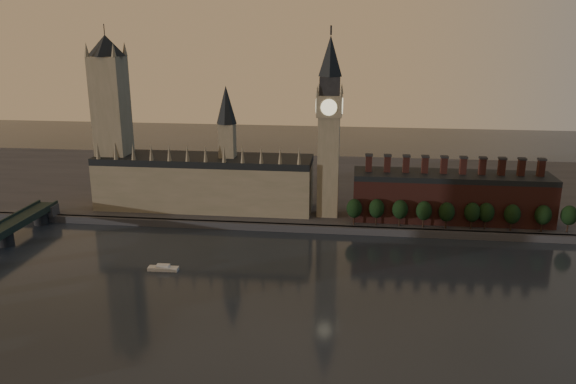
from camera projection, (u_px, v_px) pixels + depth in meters
name	position (u px, v px, depth m)	size (l,w,h in m)	color
ground	(289.00, 308.00, 227.75)	(900.00, 900.00, 0.00)	black
north_bank	(318.00, 187.00, 397.04)	(900.00, 182.00, 4.00)	#414045
palace_of_westminster	(205.00, 180.00, 338.65)	(130.00, 30.30, 74.00)	gray
victoria_tower	(112.00, 116.00, 334.61)	(24.00, 24.00, 108.00)	gray
big_ben	(329.00, 126.00, 315.76)	(15.00, 15.00, 107.00)	gray
chimney_block	(451.00, 196.00, 318.68)	(110.00, 25.00, 37.00)	#50241E
embankment_tree_0	(354.00, 208.00, 310.81)	(8.60, 8.60, 14.88)	black
embankment_tree_1	(377.00, 208.00, 310.69)	(8.60, 8.60, 14.88)	black
embankment_tree_2	(400.00, 209.00, 309.03)	(8.60, 8.60, 14.88)	black
embankment_tree_3	(424.00, 211.00, 306.87)	(8.60, 8.60, 14.88)	black
embankment_tree_4	(447.00, 212.00, 304.69)	(8.60, 8.60, 14.88)	black
embankment_tree_5	(472.00, 212.00, 304.23)	(8.60, 8.60, 14.88)	black
embankment_tree_6	(486.00, 213.00, 303.82)	(8.60, 8.60, 14.88)	black
embankment_tree_7	(512.00, 214.00, 301.09)	(8.60, 8.60, 14.88)	black
embankment_tree_8	(543.00, 215.00, 299.73)	(8.60, 8.60, 14.88)	black
embankment_tree_9	(569.00, 215.00, 299.19)	(8.60, 8.60, 14.88)	black
river_boat	(163.00, 268.00, 263.20)	(14.36, 4.48, 2.85)	silver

